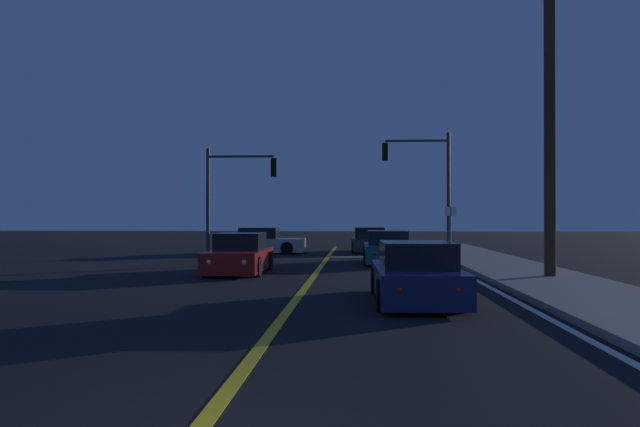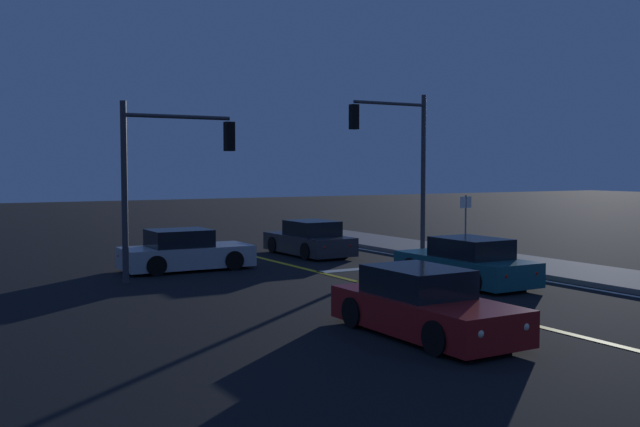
{
  "view_description": "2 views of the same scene",
  "coord_description": "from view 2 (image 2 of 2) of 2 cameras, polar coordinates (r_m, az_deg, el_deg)",
  "views": [
    {
      "loc": [
        1.4,
        -5.21,
        1.87
      ],
      "look_at": [
        -0.26,
        22.42,
        2.04
      ],
      "focal_mm": 35.33,
      "sensor_mm": 36.0,
      "label": 1
    },
    {
      "loc": [
        -11.61,
        4.32,
        3.33
      ],
      "look_at": [
        -1.28,
        22.17,
        2.06
      ],
      "focal_mm": 41.01,
      "sensor_mm": 36.0,
      "label": 2
    }
  ],
  "objects": [
    {
      "name": "lane_line_center",
      "position": [
        14.85,
        23.0,
        -9.69
      ],
      "size": [
        0.2,
        44.07,
        0.01
      ],
      "primitive_type": "cube",
      "color": "gold",
      "rests_on": "ground"
    },
    {
      "name": "stop_bar",
      "position": [
        24.83,
        5.12,
        -4.17
      ],
      "size": [
        5.16,
        0.5,
        0.01
      ],
      "primitive_type": "cube",
      "color": "silver",
      "rests_on": "ground"
    },
    {
      "name": "traffic_signal_far_left",
      "position": [
        22.11,
        -11.82,
        3.9
      ],
      "size": [
        3.5,
        0.28,
        5.27
      ],
      "color": "#38383D",
      "rests_on": "ground"
    },
    {
      "name": "car_side_waiting_teal",
      "position": [
        21.62,
        11.32,
        -3.83
      ],
      "size": [
        1.91,
        4.55,
        1.34
      ],
      "rotation": [
        0.0,
        0.0,
        0.0
      ],
      "color": "#195960",
      "rests_on": "ground"
    },
    {
      "name": "car_lead_oncoming_charcoal",
      "position": [
        28.04,
        -0.83,
        -2.09
      ],
      "size": [
        1.95,
        4.28,
        1.34
      ],
      "rotation": [
        0.0,
        0.0,
        0.01
      ],
      "color": "#2D2D33",
      "rests_on": "ground"
    },
    {
      "name": "traffic_signal_near_right",
      "position": [
        27.78,
        6.2,
        5.01
      ],
      "size": [
        3.41,
        0.28,
        6.15
      ],
      "rotation": [
        0.0,
        0.0,
        3.14
      ],
      "color": "#38383D",
      "rests_on": "ground"
    },
    {
      "name": "car_following_oncoming_silver",
      "position": [
        24.4,
        -10.5,
        -2.99
      ],
      "size": [
        4.24,
        2.0,
        1.34
      ],
      "rotation": [
        0.0,
        0.0,
        -1.58
      ],
      "color": "#B2B5BA",
      "rests_on": "ground"
    },
    {
      "name": "street_sign_corner",
      "position": [
        26.18,
        11.3,
        -0.29
      ],
      "size": [
        0.56,
        0.11,
        2.4
      ],
      "color": "slate",
      "rests_on": "ground"
    },
    {
      "name": "car_far_approaching_red",
      "position": [
        14.85,
        8.06,
        -7.17
      ],
      "size": [
        1.87,
        4.41,
        1.34
      ],
      "rotation": [
        0.0,
        0.0,
        3.15
      ],
      "color": "maroon",
      "rests_on": "ground"
    }
  ]
}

